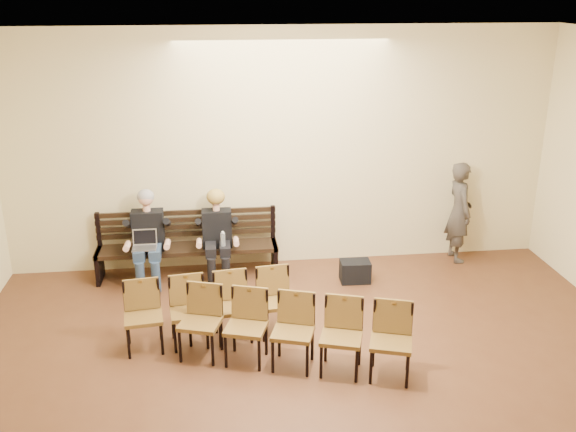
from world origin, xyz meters
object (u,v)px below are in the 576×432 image
Objects in this scene: water_bottle at (223,247)px; seated_woman at (217,239)px; seated_man at (148,238)px; chair_row_back at (211,310)px; laptop at (145,250)px; passerby at (460,205)px; bag at (355,271)px; chair_row_front at (293,333)px; bench at (188,261)px.

seated_woman is at bearing 108.71° from water_bottle.
seated_man is 1.98m from chair_row_back.
passerby reaches higher than laptop.
water_bottle is 1.91m from bag.
passerby is 0.89× the size of chair_row_back.
seated_man reaches higher than chair_row_front.
seated_woman is at bearing 169.03° from bag.
chair_row_back is at bearing -145.68° from bag.
bench is 1.98× the size of seated_man.
water_bottle is 0.08× the size of chair_row_front.
laptop is (-0.03, -0.22, -0.09)m from seated_man.
seated_man is 1.09× the size of seated_woman.
water_bottle reaches higher than bench.
passerby is at bearing 3.45° from seated_woman.
water_bottle is at bearing 76.26° from chair_row_back.
water_bottle is at bearing 95.21° from passerby.
bag is (2.94, -0.16, -0.42)m from laptop.
chair_row_front is (1.20, -2.54, 0.19)m from bench.
passerby is 4.28m from chair_row_back.
seated_woman reaches higher than laptop.
seated_man is at bearing -167.36° from bench.
seated_man is at bearing 90.89° from passerby.
seated_man is 0.24m from laptop.
water_bottle is (1.08, -0.01, -0.01)m from laptop.
chair_row_front reaches higher than chair_row_back.
seated_man reaches higher than seated_woman.
passerby is at bearing 2.73° from seated_man.
bag is at bearing -4.70° from water_bottle.
seated_woman is at bearing 0.00° from seated_man.
bag is 0.24× the size of passerby.
seated_man reaches higher than laptop.
bag is at bearing -7.36° from seated_man.
laptop is (-1.00, -0.22, -0.03)m from seated_woman.
passerby reaches higher than chair_row_front.
bag is 2.37m from chair_row_front.
laptop is 1.52× the size of water_bottle.
bench is at bearing 168.19° from bag.
seated_woman is 2.86× the size of bag.
chair_row_back is at bearing -96.89° from water_bottle.
chair_row_front is (1.77, -2.21, -0.15)m from laptop.
bench is at bearing 92.80° from chair_row_back.
bench is at bearing 146.10° from water_bottle.
seated_man is at bearing 180.00° from seated_woman.
seated_man is at bearing 168.00° from water_bottle.
seated_man is at bearing 172.64° from bag.
passerby is (4.62, 0.22, 0.23)m from seated_man.
seated_man reaches higher than bench.
laptop is at bearing 147.07° from chair_row_front.
chair_row_back is (-0.11, -1.77, -0.19)m from seated_woman.
bag is at bearing -10.97° from seated_woman.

